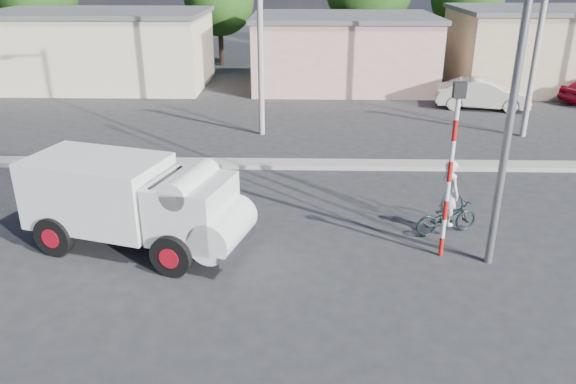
{
  "coord_description": "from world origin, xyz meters",
  "views": [
    {
      "loc": [
        -0.31,
        -10.99,
        6.85
      ],
      "look_at": [
        -0.65,
        2.42,
        1.3
      ],
      "focal_mm": 35.0,
      "sensor_mm": 36.0,
      "label": 1
    }
  ],
  "objects_px": {
    "bicycle": "(447,217)",
    "cyclist": "(448,203)",
    "car_cream": "(482,94)",
    "traffic_pole": "(452,157)",
    "truck": "(137,202)",
    "streetlight": "(512,57)"
  },
  "relations": [
    {
      "from": "truck",
      "to": "car_cream",
      "type": "bearing_deg",
      "value": 65.28
    },
    {
      "from": "truck",
      "to": "cyclist",
      "type": "relative_size",
      "value": 3.32
    },
    {
      "from": "truck",
      "to": "cyclist",
      "type": "distance_m",
      "value": 8.08
    },
    {
      "from": "truck",
      "to": "bicycle",
      "type": "distance_m",
      "value": 8.11
    },
    {
      "from": "car_cream",
      "to": "traffic_pole",
      "type": "relative_size",
      "value": 1.03
    },
    {
      "from": "car_cream",
      "to": "streetlight",
      "type": "distance_m",
      "value": 16.68
    },
    {
      "from": "bicycle",
      "to": "cyclist",
      "type": "xyz_separation_m",
      "value": [
        0.0,
        0.0,
        0.42
      ]
    },
    {
      "from": "car_cream",
      "to": "cyclist",
      "type": "bearing_deg",
      "value": 171.41
    },
    {
      "from": "bicycle",
      "to": "traffic_pole",
      "type": "height_order",
      "value": "traffic_pole"
    },
    {
      "from": "truck",
      "to": "streetlight",
      "type": "height_order",
      "value": "streetlight"
    },
    {
      "from": "cyclist",
      "to": "traffic_pole",
      "type": "distance_m",
      "value": 2.15
    },
    {
      "from": "cyclist",
      "to": "streetlight",
      "type": "xyz_separation_m",
      "value": [
        0.53,
        -1.55,
        4.07
      ]
    },
    {
      "from": "truck",
      "to": "cyclist",
      "type": "height_order",
      "value": "truck"
    },
    {
      "from": "car_cream",
      "to": "traffic_pole",
      "type": "bearing_deg",
      "value": 171.56
    },
    {
      "from": "traffic_pole",
      "to": "streetlight",
      "type": "bearing_deg",
      "value": -17.73
    },
    {
      "from": "bicycle",
      "to": "car_cream",
      "type": "xyz_separation_m",
      "value": [
        5.0,
        13.96,
        0.26
      ]
    },
    {
      "from": "streetlight",
      "to": "traffic_pole",
      "type": "bearing_deg",
      "value": 162.27
    },
    {
      "from": "bicycle",
      "to": "cyclist",
      "type": "distance_m",
      "value": 0.42
    },
    {
      "from": "car_cream",
      "to": "streetlight",
      "type": "relative_size",
      "value": 0.5
    },
    {
      "from": "car_cream",
      "to": "traffic_pole",
      "type": "xyz_separation_m",
      "value": [
        -5.41,
        -15.21,
        1.86
      ]
    },
    {
      "from": "truck",
      "to": "bicycle",
      "type": "relative_size",
      "value": 3.27
    },
    {
      "from": "truck",
      "to": "streetlight",
      "type": "xyz_separation_m",
      "value": [
        8.54,
        -0.54,
        3.68
      ]
    }
  ]
}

